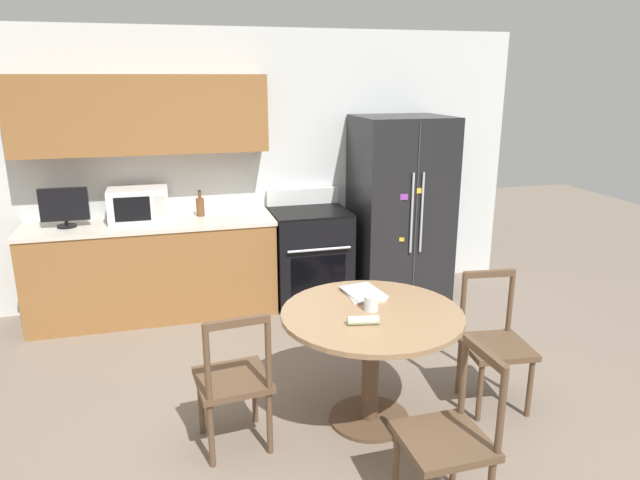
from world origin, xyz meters
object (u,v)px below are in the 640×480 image
(refrigerator, at_px, (400,208))
(dining_chair_near, at_px, (449,439))
(counter_bottle, at_px, (200,206))
(dining_chair_right, at_px, (494,344))
(oven_range, at_px, (310,255))
(countertop_tv, at_px, (64,206))
(candle_glass, at_px, (371,304))
(microwave, at_px, (139,205))
(dining_chair_left, at_px, (234,381))

(refrigerator, xyz_separation_m, dining_chair_near, (-0.95, -2.93, -0.46))
(refrigerator, relative_size, dining_chair_near, 1.99)
(refrigerator, distance_m, counter_bottle, 1.94)
(dining_chair_right, height_order, dining_chair_near, same)
(oven_range, xyz_separation_m, countertop_tv, (-2.18, 0.02, 0.62))
(candle_glass, bearing_deg, counter_bottle, 111.62)
(microwave, bearing_deg, dining_chair_near, -63.68)
(oven_range, relative_size, dining_chair_right, 1.20)
(candle_glass, bearing_deg, dining_chair_right, -2.59)
(oven_range, xyz_separation_m, dining_chair_right, (0.73, -2.13, -0.03))
(dining_chair_near, relative_size, dining_chair_left, 1.00)
(refrigerator, distance_m, microwave, 2.48)
(microwave, bearing_deg, dining_chair_left, -76.10)
(dining_chair_near, height_order, candle_glass, dining_chair_near)
(counter_bottle, relative_size, dining_chair_near, 0.27)
(refrigerator, bearing_deg, microwave, 176.65)
(countertop_tv, relative_size, dining_chair_near, 0.44)
(microwave, bearing_deg, dining_chair_right, -43.85)
(dining_chair_near, xyz_separation_m, candle_glass, (-0.09, 0.90, 0.37))
(oven_range, relative_size, microwave, 2.08)
(dining_chair_near, bearing_deg, candle_glass, 4.80)
(oven_range, bearing_deg, dining_chair_left, -115.19)
(oven_range, bearing_deg, countertop_tv, 179.38)
(microwave, height_order, countertop_tv, countertop_tv)
(counter_bottle, height_order, dining_chair_left, counter_bottle)
(oven_range, height_order, countertop_tv, countertop_tv)
(oven_range, height_order, counter_bottle, counter_bottle)
(countertop_tv, bearing_deg, dining_chair_right, -36.53)
(dining_chair_right, xyz_separation_m, candle_glass, (-0.87, 0.04, 0.37))
(oven_range, distance_m, microwave, 1.67)
(oven_range, bearing_deg, counter_bottle, 172.44)
(refrigerator, height_order, dining_chair_left, refrigerator)
(counter_bottle, height_order, dining_chair_near, counter_bottle)
(dining_chair_right, bearing_deg, oven_range, -64.38)
(oven_range, xyz_separation_m, dining_chair_near, (-0.05, -2.99, -0.03))
(microwave, distance_m, dining_chair_left, 2.38)
(microwave, xyz_separation_m, dining_chair_near, (1.52, -3.07, -0.62))
(dining_chair_right, distance_m, candle_glass, 0.95)
(refrigerator, xyz_separation_m, counter_bottle, (-1.93, 0.20, 0.09))
(dining_chair_near, bearing_deg, dining_chair_left, 48.19)
(dining_chair_right, bearing_deg, countertop_tv, -29.91)
(countertop_tv, xyz_separation_m, dining_chair_right, (2.91, -2.16, -0.65))
(candle_glass, bearing_deg, dining_chair_left, -175.77)
(oven_range, distance_m, countertop_tv, 2.26)
(oven_range, distance_m, candle_glass, 2.12)
(refrigerator, bearing_deg, countertop_tv, 178.34)
(dining_chair_right, xyz_separation_m, dining_chair_near, (-0.78, -0.86, 0.00))
(countertop_tv, relative_size, dining_chair_left, 0.44)
(oven_range, relative_size, candle_glass, 11.62)
(counter_bottle, bearing_deg, microwave, -174.08)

